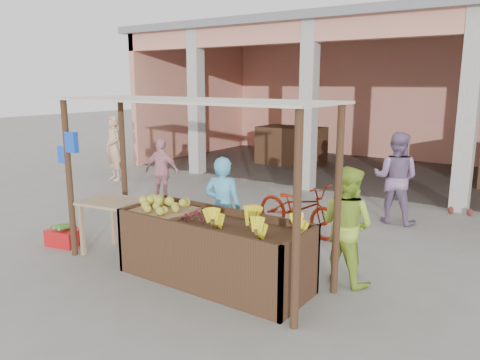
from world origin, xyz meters
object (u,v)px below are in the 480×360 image
Objects in this scene: fruit_stall at (213,253)px; vendor_green at (347,222)px; vendor_blue at (223,204)px; motorcycle at (298,207)px; side_table at (118,210)px; red_crate at (65,237)px.

vendor_green is at bearing 35.47° from fruit_stall.
vendor_blue reaches higher than vendor_green.
vendor_green is at bearing -125.28° from motorcycle.
fruit_stall is 1.79m from side_table.
red_crate is 4.51m from vendor_green.
vendor_blue is (-0.44, 0.80, 0.42)m from fruit_stall.
vendor_green is at bearing 8.69° from side_table.
fruit_stall is 1.79m from vendor_green.
vendor_blue is (1.31, 0.87, 0.10)m from side_table.
vendor_green is (3.17, 1.08, 0.10)m from side_table.
side_table is 1.26m from red_crate.
motorcycle is (2.81, 2.73, 0.33)m from red_crate.
side_table reaches higher than fruit_stall.
motorcycle is at bearing -33.60° from vendor_green.
red_crate is 3.93m from motorcycle.
vendor_green reaches higher than red_crate.
red_crate is 0.32× the size of vendor_green.
vendor_green reaches higher than motorcycle.
motorcycle reaches higher than fruit_stall.
red_crate is (-1.10, -0.20, -0.58)m from side_table.
fruit_stall is 1.00m from vendor_blue.
red_crate is at bearing 27.70° from vendor_green.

